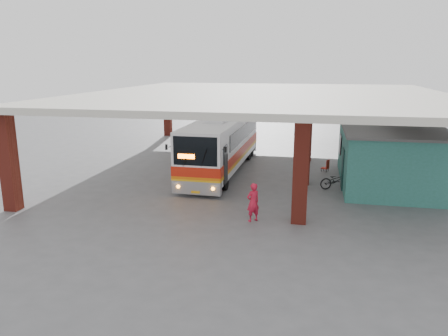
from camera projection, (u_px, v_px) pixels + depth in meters
ground at (239, 196)px, 21.37m from camera, size 90.00×90.00×0.00m
brick_columns at (279, 137)px, 25.33m from camera, size 20.10×21.60×4.35m
canopy_roof at (267, 95)px, 26.40m from camera, size 21.00×23.00×0.30m
shop_building at (390, 155)px, 23.31m from camera, size 5.20×8.20×3.11m
coach_bus at (222, 143)px, 26.09m from camera, size 2.58×11.68×3.39m
motorcycle at (337, 180)px, 22.57m from camera, size 1.89×1.26×0.94m
pedestrian at (253, 202)px, 17.86m from camera, size 0.70×0.69×1.63m
red_chair at (326, 166)px, 26.15m from camera, size 0.51×0.51×0.74m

